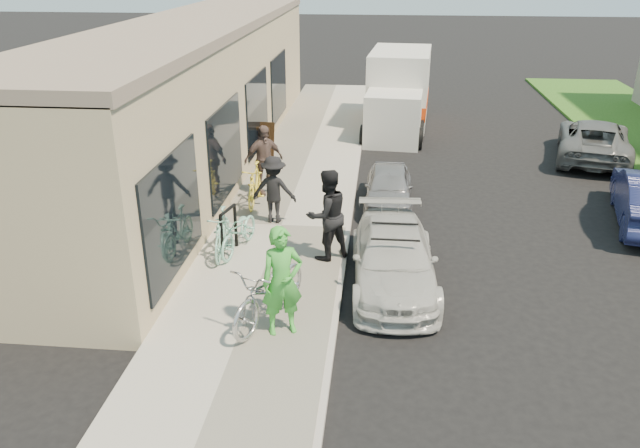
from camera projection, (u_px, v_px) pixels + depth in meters
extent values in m
plane|color=black|center=(362.00, 300.00, 11.64)|extent=(120.00, 120.00, 0.00)
cube|color=#A09B90|center=(282.00, 228.00, 14.53)|extent=(3.00, 34.00, 0.15)
cube|color=#9E9791|center=(348.00, 231.00, 14.40)|extent=(0.12, 34.00, 0.13)
cube|color=tan|center=(199.00, 98.00, 18.63)|extent=(3.50, 20.00, 4.00)
cube|color=#7D6D5E|center=(193.00, 24.00, 17.79)|extent=(3.60, 20.00, 0.25)
cube|color=black|center=(173.00, 214.00, 11.32)|extent=(0.06, 3.00, 2.20)
cube|color=black|center=(226.00, 151.00, 14.97)|extent=(0.06, 3.00, 2.20)
cube|color=black|center=(257.00, 112.00, 18.63)|extent=(0.06, 3.00, 2.20)
cube|color=black|center=(279.00, 86.00, 22.28)|extent=(0.06, 3.00, 2.20)
cylinder|color=black|center=(222.00, 237.00, 12.73)|extent=(0.07, 0.07, 0.95)
cylinder|color=black|center=(236.00, 225.00, 13.28)|extent=(0.07, 0.07, 0.95)
cylinder|color=black|center=(227.00, 210.00, 12.81)|extent=(0.21, 0.63, 0.07)
cube|color=black|center=(260.00, 144.00, 18.67)|extent=(0.69, 0.34, 1.11)
cube|color=black|center=(263.00, 140.00, 19.04)|extent=(0.69, 0.34, 1.11)
cube|color=black|center=(259.00, 143.00, 18.61)|extent=(0.55, 0.23, 0.79)
imported|color=#B8B8B4|center=(394.00, 259.00, 11.97)|extent=(1.76, 3.96, 1.13)
cylinder|color=black|center=(395.00, 240.00, 11.35)|extent=(0.90, 0.04, 0.04)
cylinder|color=black|center=(395.00, 224.00, 12.03)|extent=(0.90, 0.04, 0.04)
imported|color=gray|center=(389.00, 187.00, 15.83)|extent=(1.24, 2.97, 1.01)
cube|color=silver|center=(393.00, 119.00, 20.89)|extent=(1.97, 1.97, 1.73)
cube|color=black|center=(394.00, 108.00, 20.75)|extent=(1.69, 0.20, 0.82)
cube|color=silver|center=(399.00, 87.00, 23.14)|extent=(2.41, 3.99, 2.65)
cube|color=red|center=(399.00, 103.00, 23.38)|extent=(2.43, 4.01, 0.50)
cylinder|color=black|center=(364.00, 136.00, 20.84)|extent=(0.29, 0.75, 0.73)
cylinder|color=black|center=(419.00, 138.00, 20.53)|extent=(0.29, 0.75, 0.73)
cylinder|color=black|center=(367.00, 128.00, 21.74)|extent=(0.29, 0.75, 0.73)
cylinder|color=black|center=(420.00, 130.00, 21.43)|extent=(0.29, 0.75, 0.73)
cylinder|color=black|center=(377.00, 106.00, 24.87)|extent=(0.29, 0.75, 0.73)
cylinder|color=black|center=(423.00, 108.00, 24.56)|extent=(0.29, 0.75, 0.73)
imported|color=#56595B|center=(594.00, 140.00, 19.42)|extent=(3.15, 4.86, 1.24)
imported|color=#B3B3B5|center=(270.00, 291.00, 10.53)|extent=(1.49, 2.27, 1.13)
imported|color=green|center=(282.00, 281.00, 10.06)|extent=(0.80, 0.67, 1.88)
imported|color=black|center=(327.00, 215.00, 12.59)|extent=(1.17, 1.13, 1.90)
imported|color=#89CCB4|center=(222.00, 233.00, 12.93)|extent=(0.56, 1.62, 0.95)
imported|color=#89CCB4|center=(239.00, 231.00, 13.09)|extent=(0.90, 1.76, 0.88)
imported|color=yellow|center=(255.00, 185.00, 15.53)|extent=(0.49, 1.71, 1.02)
imported|color=black|center=(274.00, 189.00, 14.40)|extent=(1.07, 0.67, 1.59)
imported|color=brown|center=(264.00, 160.00, 16.06)|extent=(1.13, 0.98, 1.83)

